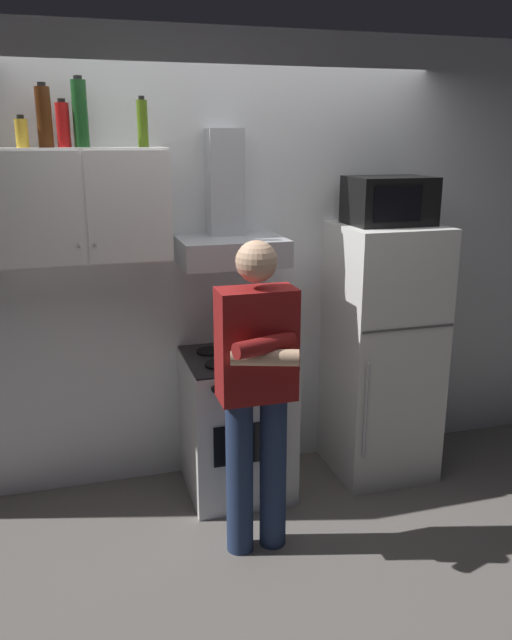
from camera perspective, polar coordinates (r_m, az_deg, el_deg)
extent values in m
plane|color=slate|center=(3.94, 0.00, -16.32)|extent=(7.00, 7.00, 0.00)
cube|color=white|center=(3.98, -2.43, 5.05)|extent=(4.80, 0.10, 2.70)
cube|color=white|center=(3.59, -15.10, 9.80)|extent=(0.90, 0.34, 0.60)
cube|color=white|center=(3.42, -18.82, 9.22)|extent=(0.43, 0.01, 0.58)
cube|color=white|center=(3.43, -11.21, 9.78)|extent=(0.43, 0.01, 0.58)
sphere|color=#B2B2B7|center=(3.43, -15.46, 6.46)|extent=(0.02, 0.02, 0.02)
sphere|color=#B2B2B7|center=(3.43, -14.12, 6.56)|extent=(0.02, 0.02, 0.02)
cube|color=silver|center=(3.93, -1.74, -9.30)|extent=(0.60, 0.60, 0.85)
cube|color=black|center=(3.77, -1.80, -3.36)|extent=(0.59, 0.59, 0.01)
cube|color=black|center=(3.66, -0.52, -10.90)|extent=(0.42, 0.01, 0.24)
cylinder|color=black|center=(3.63, -3.32, -3.97)|extent=(0.16, 0.16, 0.01)
cylinder|color=black|center=(3.69, 0.63, -3.59)|extent=(0.16, 0.16, 0.01)
cylinder|color=black|center=(3.85, -4.13, -2.79)|extent=(0.16, 0.16, 0.01)
cylinder|color=black|center=(3.91, -0.40, -2.46)|extent=(0.16, 0.16, 0.01)
cylinder|color=black|center=(3.46, -3.71, -6.17)|extent=(0.04, 0.02, 0.04)
cylinder|color=black|center=(3.49, -1.62, -5.96)|extent=(0.04, 0.02, 0.04)
cylinder|color=black|center=(3.52, 0.60, -5.72)|extent=(0.04, 0.02, 0.04)
cylinder|color=black|center=(3.56, 2.61, -5.50)|extent=(0.04, 0.02, 0.04)
cube|color=#B7BABF|center=(3.69, -2.20, 6.16)|extent=(0.60, 0.44, 0.15)
cube|color=#B7BABF|center=(3.78, -2.79, 12.12)|extent=(0.20, 0.16, 0.60)
cube|color=white|center=(4.11, 11.14, -2.81)|extent=(0.60, 0.60, 1.60)
cube|color=#4C4C4C|center=(3.79, 13.41, -0.76)|extent=(0.59, 0.01, 0.01)
cylinder|color=silver|center=(3.83, 9.75, -8.02)|extent=(0.02, 0.02, 0.60)
cube|color=black|center=(3.94, 11.74, 10.36)|extent=(0.48, 0.36, 0.28)
cube|color=black|center=(3.76, 12.51, 10.06)|extent=(0.30, 0.01, 0.20)
cylinder|color=navy|center=(3.38, -1.47, -13.74)|extent=(0.14, 0.14, 0.85)
cylinder|color=navy|center=(3.43, 1.52, -13.32)|extent=(0.14, 0.14, 0.85)
cube|color=maroon|center=(3.12, 0.04, -2.19)|extent=(0.38, 0.20, 0.56)
cylinder|color=maroon|center=(2.98, 0.80, -2.26)|extent=(0.33, 0.17, 0.08)
cylinder|color=#DBAD89|center=(3.00, 0.79, -3.35)|extent=(0.33, 0.17, 0.08)
sphere|color=#DBAD89|center=(3.02, 0.04, 5.23)|extent=(0.20, 0.20, 0.20)
cylinder|color=gold|center=(3.54, -20.11, 15.32)|extent=(0.06, 0.06, 0.14)
cylinder|color=black|center=(3.54, -20.24, 16.60)|extent=(0.03, 0.03, 0.02)
cylinder|color=#4C6B19|center=(3.59, -10.06, 16.81)|extent=(0.06, 0.06, 0.24)
cylinder|color=black|center=(3.59, -10.17, 18.87)|extent=(0.03, 0.03, 0.02)
cylinder|color=red|center=(3.61, -16.77, 16.26)|extent=(0.07, 0.07, 0.22)
cylinder|color=black|center=(3.61, -16.93, 18.17)|extent=(0.04, 0.04, 0.02)
cylinder|color=#47230F|center=(3.55, -18.33, 16.74)|extent=(0.08, 0.08, 0.29)
cylinder|color=black|center=(3.55, -18.56, 19.26)|extent=(0.04, 0.04, 0.02)
cylinder|color=#19471E|center=(3.59, -15.37, 17.25)|extent=(0.08, 0.08, 0.33)
cylinder|color=black|center=(3.60, -15.59, 20.06)|extent=(0.04, 0.04, 0.02)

